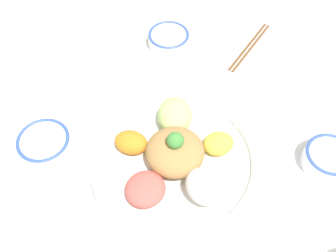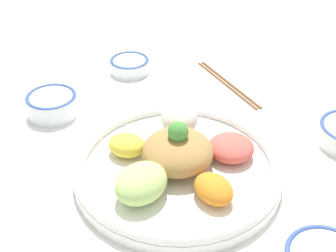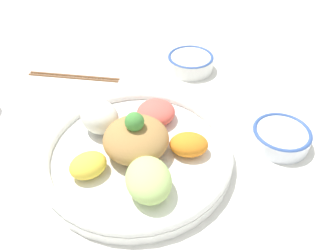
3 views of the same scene
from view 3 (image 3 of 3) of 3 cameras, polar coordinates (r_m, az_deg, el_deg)
ground_plane at (r=0.59m, az=-3.39°, el=-6.28°), size 2.40×2.40×0.00m
salad_platter at (r=0.58m, az=-5.47°, el=-3.87°), size 0.34×0.34×0.11m
rice_bowl_blue at (r=0.65m, az=19.07°, el=-1.70°), size 0.11×0.11×0.03m
rice_bowl_plain at (r=0.83m, az=3.95°, el=11.08°), size 0.11×0.11×0.04m
chopsticks_pair_far at (r=0.84m, az=-16.13°, el=8.38°), size 0.22×0.07×0.01m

